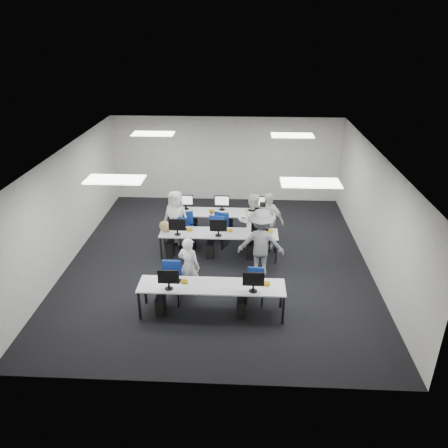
{
  "coord_description": "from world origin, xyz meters",
  "views": [
    {
      "loc": [
        0.67,
        -10.4,
        5.96
      ],
      "look_at": [
        0.14,
        0.18,
        1.0
      ],
      "focal_mm": 35.0,
      "sensor_mm": 36.0,
      "label": 1
    }
  ],
  "objects_px": {
    "student_2": "(176,218)",
    "student_3": "(267,220)",
    "photographer": "(261,243)",
    "chair_2": "(187,236)",
    "chair_5": "(183,234)",
    "chair_0": "(171,289)",
    "chair_1": "(255,292)",
    "chair_7": "(262,235)",
    "student_1": "(252,221)",
    "student_0": "(189,267)",
    "desk_mid": "(219,234)",
    "chair_4": "(262,238)",
    "desk_front": "(212,287)",
    "chair_6": "(218,233)",
    "chair_3": "(219,236)"
  },
  "relations": [
    {
      "from": "chair_4",
      "to": "photographer",
      "type": "relative_size",
      "value": 0.53
    },
    {
      "from": "chair_0",
      "to": "chair_2",
      "type": "height_order",
      "value": "chair_2"
    },
    {
      "from": "desk_front",
      "to": "chair_7",
      "type": "xyz_separation_m",
      "value": [
        1.2,
        3.49,
        -0.42
      ]
    },
    {
      "from": "student_0",
      "to": "student_1",
      "type": "height_order",
      "value": "student_1"
    },
    {
      "from": "desk_front",
      "to": "chair_0",
      "type": "relative_size",
      "value": 3.36
    },
    {
      "from": "chair_6",
      "to": "desk_front",
      "type": "bearing_deg",
      "value": -80.09
    },
    {
      "from": "chair_3",
      "to": "chair_4",
      "type": "distance_m",
      "value": 1.25
    },
    {
      "from": "desk_mid",
      "to": "photographer",
      "type": "xyz_separation_m",
      "value": [
        1.11,
        -0.89,
        0.23
      ]
    },
    {
      "from": "chair_6",
      "to": "photographer",
      "type": "relative_size",
      "value": 0.52
    },
    {
      "from": "chair_7",
      "to": "student_0",
      "type": "relative_size",
      "value": 0.54
    },
    {
      "from": "photographer",
      "to": "student_0",
      "type": "bearing_deg",
      "value": 33.32
    },
    {
      "from": "student_0",
      "to": "desk_mid",
      "type": "bearing_deg",
      "value": -87.33
    },
    {
      "from": "chair_0",
      "to": "photographer",
      "type": "xyz_separation_m",
      "value": [
        2.09,
        1.26,
        0.61
      ]
    },
    {
      "from": "chair_0",
      "to": "chair_1",
      "type": "xyz_separation_m",
      "value": [
        1.94,
        0.05,
        -0.04
      ]
    },
    {
      "from": "student_2",
      "to": "photographer",
      "type": "bearing_deg",
      "value": -16.49
    },
    {
      "from": "student_3",
      "to": "photographer",
      "type": "distance_m",
      "value": 1.56
    },
    {
      "from": "chair_3",
      "to": "photographer",
      "type": "bearing_deg",
      "value": -32.31
    },
    {
      "from": "desk_front",
      "to": "chair_7",
      "type": "height_order",
      "value": "chair_7"
    },
    {
      "from": "student_3",
      "to": "chair_0",
      "type": "bearing_deg",
      "value": -106.24
    },
    {
      "from": "chair_4",
      "to": "chair_7",
      "type": "relative_size",
      "value": 1.18
    },
    {
      "from": "chair_7",
      "to": "student_1",
      "type": "bearing_deg",
      "value": -138.91
    },
    {
      "from": "chair_4",
      "to": "chair_5",
      "type": "relative_size",
      "value": 1.05
    },
    {
      "from": "desk_mid",
      "to": "chair_0",
      "type": "xyz_separation_m",
      "value": [
        -0.98,
        -2.15,
        -0.38
      ]
    },
    {
      "from": "chair_2",
      "to": "student_0",
      "type": "bearing_deg",
      "value": -94.9
    },
    {
      "from": "chair_1",
      "to": "chair_5",
      "type": "distance_m",
      "value": 3.5
    },
    {
      "from": "chair_7",
      "to": "chair_4",
      "type": "bearing_deg",
      "value": -94.85
    },
    {
      "from": "desk_mid",
      "to": "chair_7",
      "type": "height_order",
      "value": "chair_7"
    },
    {
      "from": "chair_4",
      "to": "desk_front",
      "type": "bearing_deg",
      "value": -110.72
    },
    {
      "from": "chair_1",
      "to": "student_2",
      "type": "xyz_separation_m",
      "value": [
        -2.23,
        2.88,
        0.54
      ]
    },
    {
      "from": "desk_mid",
      "to": "chair_5",
      "type": "bearing_deg",
      "value": 145.57
    },
    {
      "from": "student_3",
      "to": "chair_4",
      "type": "bearing_deg",
      "value": -133.21
    },
    {
      "from": "chair_3",
      "to": "student_3",
      "type": "distance_m",
      "value": 1.47
    },
    {
      "from": "chair_2",
      "to": "student_3",
      "type": "bearing_deg",
      "value": -12.8
    },
    {
      "from": "desk_mid",
      "to": "desk_front",
      "type": "bearing_deg",
      "value": -90.0
    },
    {
      "from": "student_3",
      "to": "chair_5",
      "type": "bearing_deg",
      "value": -158.9
    },
    {
      "from": "chair_5",
      "to": "student_0",
      "type": "bearing_deg",
      "value": -63.11
    },
    {
      "from": "student_2",
      "to": "photographer",
      "type": "distance_m",
      "value": 2.91
    },
    {
      "from": "chair_2",
      "to": "chair_5",
      "type": "distance_m",
      "value": 0.17
    },
    {
      "from": "chair_6",
      "to": "chair_7",
      "type": "height_order",
      "value": "chair_6"
    },
    {
      "from": "chair_2",
      "to": "chair_6",
      "type": "distance_m",
      "value": 0.93
    },
    {
      "from": "student_2",
      "to": "student_3",
      "type": "xyz_separation_m",
      "value": [
        2.61,
        -0.12,
        0.02
      ]
    },
    {
      "from": "chair_1",
      "to": "student_0",
      "type": "xyz_separation_m",
      "value": [
        -1.54,
        0.24,
        0.49
      ]
    },
    {
      "from": "desk_mid",
      "to": "chair_6",
      "type": "xyz_separation_m",
      "value": [
        -0.06,
        0.82,
        -0.38
      ]
    },
    {
      "from": "chair_6",
      "to": "student_2",
      "type": "height_order",
      "value": "student_2"
    },
    {
      "from": "student_2",
      "to": "chair_2",
      "type": "bearing_deg",
      "value": -10.11
    },
    {
      "from": "desk_front",
      "to": "chair_1",
      "type": "xyz_separation_m",
      "value": [
        0.96,
        0.5,
        -0.42
      ]
    },
    {
      "from": "chair_1",
      "to": "student_1",
      "type": "height_order",
      "value": "student_1"
    },
    {
      "from": "desk_front",
      "to": "chair_5",
      "type": "bearing_deg",
      "value": 107.98
    },
    {
      "from": "desk_mid",
      "to": "photographer",
      "type": "relative_size",
      "value": 1.77
    },
    {
      "from": "student_1",
      "to": "desk_front",
      "type": "bearing_deg",
      "value": 73.19
    }
  ]
}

